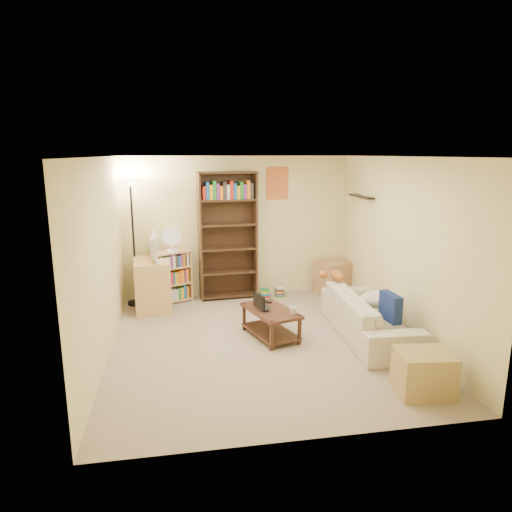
% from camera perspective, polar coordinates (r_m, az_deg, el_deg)
% --- Properties ---
extents(room, '(4.50, 4.54, 2.52)m').
position_cam_1_polar(room, '(5.96, 0.57, 3.86)').
color(room, tan).
rests_on(room, ground).
extents(sofa, '(2.16, 1.00, 0.61)m').
position_cam_1_polar(sofa, '(6.67, 13.95, -7.25)').
color(sofa, beige).
rests_on(sofa, ground).
extents(navy_pillow, '(0.14, 0.41, 0.36)m').
position_cam_1_polar(navy_pillow, '(6.23, 16.45, -6.14)').
color(navy_pillow, navy).
rests_on(navy_pillow, sofa).
extents(cream_blanket, '(0.56, 0.40, 0.24)m').
position_cam_1_polar(cream_blanket, '(6.70, 15.09, -5.26)').
color(cream_blanket, silver).
rests_on(cream_blanket, sofa).
extents(tabby_cat, '(0.48, 0.19, 0.17)m').
position_cam_1_polar(tabby_cat, '(7.19, 9.80, -2.36)').
color(tabby_cat, '#C46329').
rests_on(tabby_cat, sofa).
extents(coffee_table, '(0.77, 1.04, 0.41)m').
position_cam_1_polar(coffee_table, '(6.46, 1.85, -7.92)').
color(coffee_table, '#47281B').
rests_on(coffee_table, ground).
extents(laptop, '(0.31, 0.21, 0.02)m').
position_cam_1_polar(laptop, '(6.46, 1.42, -6.43)').
color(laptop, black).
rests_on(laptop, coffee_table).
extents(laptop_screen, '(0.11, 0.30, 0.21)m').
position_cam_1_polar(laptop_screen, '(6.36, 0.37, -5.67)').
color(laptop_screen, white).
rests_on(laptop_screen, laptop).
extents(mug, '(0.22, 0.22, 0.11)m').
position_cam_1_polar(mug, '(6.22, 4.69, -6.83)').
color(mug, silver).
rests_on(mug, coffee_table).
extents(tv_remote, '(0.14, 0.16, 0.02)m').
position_cam_1_polar(tv_remote, '(6.71, 1.33, -5.70)').
color(tv_remote, black).
rests_on(tv_remote, coffee_table).
extents(tv_stand, '(0.62, 0.83, 0.84)m').
position_cam_1_polar(tv_stand, '(7.73, -12.84, -3.55)').
color(tv_stand, '#DCB06B').
rests_on(tv_stand, ground).
extents(television, '(0.77, 0.22, 0.43)m').
position_cam_1_polar(television, '(7.58, -13.08, 1.08)').
color(television, black).
rests_on(television, tv_stand).
extents(tall_bookshelf, '(1.03, 0.41, 2.24)m').
position_cam_1_polar(tall_bookshelf, '(8.00, -3.55, 2.92)').
color(tall_bookshelf, '#3F2918').
rests_on(tall_bookshelf, ground).
extents(short_bookshelf, '(0.76, 0.55, 0.91)m').
position_cam_1_polar(short_bookshelf, '(8.01, -10.62, -2.60)').
color(short_bookshelf, tan).
rests_on(short_bookshelf, ground).
extents(desk_fan, '(0.32, 0.18, 0.44)m').
position_cam_1_polar(desk_fan, '(7.82, -10.46, 2.19)').
color(desk_fan, white).
rests_on(desk_fan, short_bookshelf).
extents(floor_lamp, '(0.37, 0.37, 2.17)m').
position_cam_1_polar(floor_lamp, '(7.82, -15.32, 6.30)').
color(floor_lamp, black).
rests_on(floor_lamp, ground).
extents(side_table, '(0.70, 0.70, 0.63)m').
position_cam_1_polar(side_table, '(8.47, 9.68, -2.71)').
color(side_table, '#B17C56').
rests_on(side_table, ground).
extents(end_cabinet, '(0.62, 0.54, 0.47)m').
position_cam_1_polar(end_cabinet, '(5.37, 20.22, -13.56)').
color(end_cabinet, tan).
rests_on(end_cabinet, ground).
extents(book_stacks, '(0.44, 0.14, 0.18)m').
position_cam_1_polar(book_stacks, '(8.29, 2.15, -4.55)').
color(book_stacks, red).
rests_on(book_stacks, ground).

